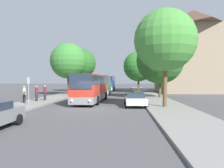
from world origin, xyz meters
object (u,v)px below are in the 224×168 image
Objects in this scene: bus_rear at (109,83)px; tree_left_near at (81,63)px; bus_middle at (103,84)px; tree_left_far at (68,61)px; pedestrian_waiting_near at (37,93)px; tree_right_far at (160,60)px; bus_stop_sign at (29,88)px; pedestrian_waiting_far at (45,93)px; tree_right_mid at (139,66)px; pedestrian_walking_back at (24,94)px; tree_right_near at (165,40)px; bus_front at (92,87)px; parked_car_right_near at (135,99)px.

bus_rear is 8.74m from tree_left_near.
bus_middle is at bearing -89.73° from bus_rear.
bus_middle is 7.58m from tree_left_far.
tree_right_far is at bearing -156.36° from pedestrian_waiting_near.
bus_stop_sign is at bearing -98.92° from bus_rear.
tree_right_mid reaches higher than pedestrian_waiting_far.
tree_right_near reaches higher than pedestrian_walking_back.
pedestrian_waiting_far is 0.21× the size of tree_right_mid.
bus_front is 27.70m from bus_rear.
pedestrian_walking_back is 18.68m from tree_right_far.
bus_rear is at bearing 36.87° from tree_left_near.
bus_middle is 2.44× the size of parked_car_right_near.
pedestrian_waiting_far is 15.33m from tree_right_near.
bus_middle is 19.63m from bus_stop_sign.
pedestrian_walking_back is at bearing 169.45° from tree_right_near.
tree_right_near is (13.25, -0.85, 4.38)m from bus_stop_sign.
bus_stop_sign is at bearing -115.62° from tree_right_mid.
parked_car_right_near is at bearing -39.99° from bus_front.
pedestrian_walking_back is (-1.24, -2.78, -0.02)m from pedestrian_waiting_far.
pedestrian_walking_back is (-6.97, -2.99, -0.65)m from bus_front.
bus_stop_sign is 0.31× the size of tree_left_far.
tree_left_far is at bearing 128.90° from tree_right_near.
tree_right_far reaches higher than parked_car_right_near.
tree_right_near is 1.03× the size of tree_right_far.
tree_left_near is (-5.98, -4.48, 4.54)m from bus_rear.
tree_right_mid is at bearing -95.96° from parked_car_right_near.
bus_rear is 29.48m from pedestrian_waiting_near.
bus_front is 6.60× the size of pedestrian_waiting_far.
bus_stop_sign is at bearing -89.33° from tree_left_far.
tree_right_mid is (-0.83, 26.74, -0.63)m from tree_right_near.
pedestrian_walking_back is at bearing -109.53° from pedestrian_waiting_far.
tree_right_near reaches higher than bus_middle.
tree_right_mid is (13.76, 24.02, 4.53)m from pedestrian_walking_back.
pedestrian_waiting_far is at bearing -120.51° from tree_right_mid.
pedestrian_waiting_near is 26.15m from tree_right_mid.
bus_stop_sign is 0.32× the size of tree_right_far.
parked_car_right_near is at bearing -80.32° from bus_rear.
tree_right_far is (14.67, 5.97, 4.36)m from pedestrian_waiting_far.
bus_middle is 1.25× the size of tree_right_mid.
tree_left_near is 12.29m from tree_left_far.
tree_left_far reaches higher than bus_rear.
bus_rear is at bearing 91.97° from bus_front.
tree_right_near is (7.75, -33.40, 4.34)m from bus_rear.
pedestrian_walking_back is (-0.59, -1.89, 0.01)m from pedestrian_waiting_near.
tree_left_far is at bearing 160.63° from tree_right_far.
tree_right_far is at bearing -43.50° from bus_middle.
pedestrian_waiting_far is 0.20× the size of tree_right_near.
pedestrian_walking_back is 0.20× the size of tree_right_near.
pedestrian_walking_back is at bearing -119.80° from tree_right_mid.
bus_front is 4.41× the size of bus_stop_sign.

